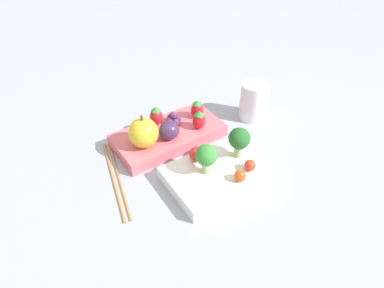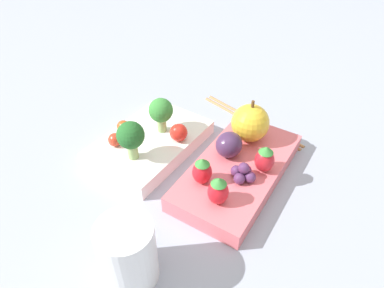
% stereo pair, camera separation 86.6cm
% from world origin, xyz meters
% --- Properties ---
extents(ground_plane, '(4.00, 4.00, 0.00)m').
position_xyz_m(ground_plane, '(0.00, 0.00, 0.00)').
color(ground_plane, '#939EB2').
extents(bento_box_savoury, '(0.18, 0.12, 0.02)m').
position_xyz_m(bento_box_savoury, '(-0.01, 0.08, 0.01)').
color(bento_box_savoury, white).
rests_on(bento_box_savoury, ground_plane).
extents(bento_box_fruit, '(0.22, 0.12, 0.03)m').
position_xyz_m(bento_box_fruit, '(0.01, -0.07, 0.01)').
color(bento_box_fruit, '#DB6670').
rests_on(bento_box_fruit, ground_plane).
extents(broccoli_floret_0, '(0.04, 0.04, 0.06)m').
position_xyz_m(broccoli_floret_0, '(0.02, 0.07, 0.06)').
color(broccoli_floret_0, '#93B770').
rests_on(broccoli_floret_0, bento_box_savoury).
extents(broccoli_floret_1, '(0.04, 0.04, 0.06)m').
position_xyz_m(broccoli_floret_1, '(-0.06, 0.06, 0.06)').
color(broccoli_floret_1, '#93B770').
rests_on(broccoli_floret_1, bento_box_savoury).
extents(cherry_tomato_0, '(0.02, 0.02, 0.02)m').
position_xyz_m(cherry_tomato_0, '(-0.02, 0.12, 0.03)').
color(cherry_tomato_0, '#DB4C1E').
rests_on(cherry_tomato_0, bento_box_savoury).
extents(cherry_tomato_1, '(0.03, 0.03, 0.03)m').
position_xyz_m(cherry_tomato_1, '(0.01, 0.03, 0.04)').
color(cherry_tomato_1, red).
rests_on(cherry_tomato_1, bento_box_savoury).
extents(cherry_tomato_2, '(0.02, 0.02, 0.02)m').
position_xyz_m(cherry_tomato_2, '(-0.05, 0.11, 0.03)').
color(cherry_tomato_2, red).
rests_on(cherry_tomato_2, bento_box_savoury).
extents(apple, '(0.06, 0.06, 0.07)m').
position_xyz_m(apple, '(0.07, -0.05, 0.05)').
color(apple, gold).
rests_on(apple, bento_box_fruit).
extents(strawberry_0, '(0.03, 0.03, 0.04)m').
position_xyz_m(strawberry_0, '(0.02, -0.10, 0.05)').
color(strawberry_0, red).
rests_on(strawberry_0, bento_box_fruit).
extents(strawberry_1, '(0.03, 0.03, 0.04)m').
position_xyz_m(strawberry_1, '(-0.04, -0.04, 0.04)').
color(strawberry_1, red).
rests_on(strawberry_1, bento_box_fruit).
extents(strawberry_2, '(0.03, 0.03, 0.04)m').
position_xyz_m(strawberry_2, '(-0.06, -0.08, 0.05)').
color(strawberry_2, red).
rests_on(strawberry_2, bento_box_fruit).
extents(plum, '(0.04, 0.04, 0.04)m').
position_xyz_m(plum, '(0.02, -0.05, 0.04)').
color(plum, '#42284C').
rests_on(plum, bento_box_fruit).
extents(grape_cluster, '(0.04, 0.04, 0.03)m').
position_xyz_m(grape_cluster, '(-0.01, -0.09, 0.04)').
color(grape_cluster, '#562D5B').
rests_on(grape_cluster, bento_box_fruit).
extents(drinking_cup, '(0.06, 0.06, 0.08)m').
position_xyz_m(drinking_cup, '(-0.19, -0.05, 0.04)').
color(drinking_cup, silver).
rests_on(drinking_cup, ground_plane).
extents(chopsticks_pair, '(0.06, 0.21, 0.01)m').
position_xyz_m(chopsticks_pair, '(0.15, -0.02, 0.00)').
color(chopsticks_pair, '#A37547').
rests_on(chopsticks_pair, ground_plane).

